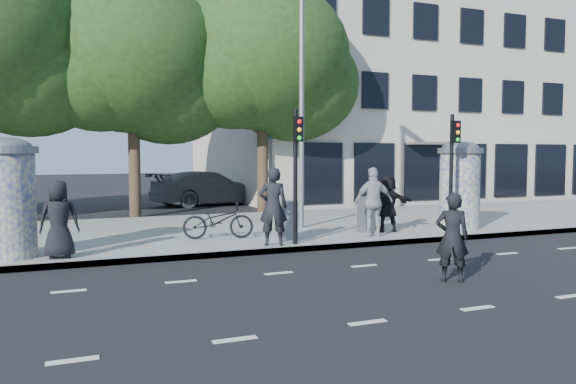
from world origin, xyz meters
name	(u,v)px	position (x,y,z in m)	size (l,w,h in m)	color
ground	(400,279)	(0.00, 0.00, 0.00)	(120.00, 120.00, 0.00)	black
sidewalk	(268,228)	(0.00, 7.50, 0.07)	(40.00, 8.00, 0.15)	gray
curb	(322,247)	(0.00, 3.55, 0.07)	(40.00, 0.10, 0.16)	slate
lane_dash_near	(478,308)	(0.00, -2.20, 0.00)	(32.00, 0.12, 0.01)	silver
lane_dash_far	(364,266)	(0.00, 1.40, 0.00)	(32.00, 0.12, 0.01)	silver
ad_column_left	(6,195)	(-7.20, 4.50, 1.54)	(1.36, 1.36, 2.65)	beige
ad_column_right	(460,183)	(5.20, 4.70, 1.54)	(1.36, 1.36, 2.65)	beige
traffic_pole_near	(296,162)	(-0.60, 3.79, 2.23)	(0.22, 0.31, 3.40)	black
traffic_pole_far	(453,161)	(4.20, 3.79, 2.23)	(0.22, 0.31, 3.40)	black
street_lamp	(303,76)	(0.80, 6.63, 4.79)	(0.25, 0.93, 8.00)	slate
tree_near_left	(132,56)	(-3.50, 12.70, 6.06)	(6.80, 6.80, 8.97)	#38281C
tree_center	(262,56)	(1.50, 12.30, 6.31)	(7.00, 7.00, 9.30)	#38281C
building	(385,94)	(12.00, 19.99, 5.99)	(20.30, 15.85, 12.00)	#B5AD98
ped_a	(59,219)	(-6.14, 4.02, 1.01)	(0.84, 0.55, 1.72)	black
ped_b	(273,207)	(-1.20, 3.85, 1.13)	(0.71, 0.47, 1.96)	black
ped_e	(374,202)	(1.92, 4.25, 1.11)	(1.12, 0.64, 1.92)	#A7A7AA
ped_f	(388,203)	(2.76, 4.88, 0.99)	(1.56, 0.56, 1.69)	black
man_road	(452,237)	(0.82, -0.51, 0.86)	(0.62, 0.41, 1.71)	black
bicycle	(218,220)	(-2.19, 5.44, 0.64)	(1.88, 0.66, 0.99)	black
cabinet_left	(287,220)	(-0.45, 4.78, 0.66)	(0.49, 0.35, 1.02)	gray
cabinet_right	(368,214)	(2.16, 4.99, 0.67)	(0.50, 0.36, 1.04)	slate
car_right	(208,188)	(0.34, 16.80, 0.80)	(5.51, 2.24, 1.60)	slate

